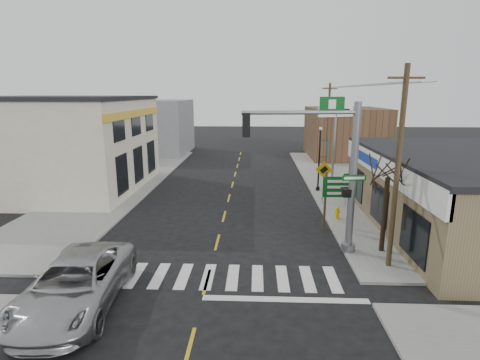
{
  "coord_description": "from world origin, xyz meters",
  "views": [
    {
      "loc": [
        1.89,
        -13.39,
        7.27
      ],
      "look_at": [
        1.06,
        5.7,
        2.8
      ],
      "focal_mm": 28.0,
      "sensor_mm": 36.0,
      "label": 1
    }
  ],
  "objects_px": {
    "bare_tree": "(389,164)",
    "utility_pole_far": "(328,126)",
    "traffic_signal_pole": "(335,162)",
    "suv": "(76,283)",
    "guide_sign": "(339,193)",
    "utility_pole_near": "(398,168)",
    "lamp_post": "(320,154)",
    "fire_hydrant": "(337,212)",
    "dance_center_sign": "(335,123)"
  },
  "relations": [
    {
      "from": "dance_center_sign",
      "to": "bare_tree",
      "type": "xyz_separation_m",
      "value": [
        -0.17,
        -12.66,
        -0.78
      ]
    },
    {
      "from": "traffic_signal_pole",
      "to": "guide_sign",
      "type": "relative_size",
      "value": 2.25
    },
    {
      "from": "fire_hydrant",
      "to": "utility_pole_near",
      "type": "bearing_deg",
      "value": -81.35
    },
    {
      "from": "suv",
      "to": "dance_center_sign",
      "type": "bearing_deg",
      "value": 51.88
    },
    {
      "from": "lamp_post",
      "to": "dance_center_sign",
      "type": "height_order",
      "value": "dance_center_sign"
    },
    {
      "from": "dance_center_sign",
      "to": "utility_pole_near",
      "type": "distance_m",
      "value": 14.21
    },
    {
      "from": "suv",
      "to": "dance_center_sign",
      "type": "relative_size",
      "value": 0.96
    },
    {
      "from": "guide_sign",
      "to": "dance_center_sign",
      "type": "relative_size",
      "value": 0.48
    },
    {
      "from": "fire_hydrant",
      "to": "bare_tree",
      "type": "distance_m",
      "value": 5.91
    },
    {
      "from": "utility_pole_near",
      "to": "utility_pole_far",
      "type": "bearing_deg",
      "value": 82.26
    },
    {
      "from": "dance_center_sign",
      "to": "utility_pole_far",
      "type": "xyz_separation_m",
      "value": [
        0.74,
        6.82,
        -0.77
      ]
    },
    {
      "from": "bare_tree",
      "to": "lamp_post",
      "type": "bearing_deg",
      "value": 95.99
    },
    {
      "from": "lamp_post",
      "to": "suv",
      "type": "bearing_deg",
      "value": -110.46
    },
    {
      "from": "traffic_signal_pole",
      "to": "fire_hydrant",
      "type": "height_order",
      "value": "traffic_signal_pole"
    },
    {
      "from": "lamp_post",
      "to": "dance_center_sign",
      "type": "distance_m",
      "value": 3.05
    },
    {
      "from": "traffic_signal_pole",
      "to": "utility_pole_near",
      "type": "xyz_separation_m",
      "value": [
        2.18,
        -1.47,
        0.07
      ]
    },
    {
      "from": "traffic_signal_pole",
      "to": "lamp_post",
      "type": "xyz_separation_m",
      "value": [
        1.23,
        10.98,
        -1.4
      ]
    },
    {
      "from": "suv",
      "to": "fire_hydrant",
      "type": "distance_m",
      "value": 14.42
    },
    {
      "from": "guide_sign",
      "to": "fire_hydrant",
      "type": "distance_m",
      "value": 2.36
    },
    {
      "from": "traffic_signal_pole",
      "to": "guide_sign",
      "type": "xyz_separation_m",
      "value": [
        0.93,
        2.83,
        -2.16
      ]
    },
    {
      "from": "utility_pole_far",
      "to": "guide_sign",
      "type": "bearing_deg",
      "value": -94.85
    },
    {
      "from": "suv",
      "to": "utility_pole_near",
      "type": "xyz_separation_m",
      "value": [
        11.83,
        3.42,
        3.49
      ]
    },
    {
      "from": "bare_tree",
      "to": "utility_pole_far",
      "type": "distance_m",
      "value": 19.5
    },
    {
      "from": "traffic_signal_pole",
      "to": "fire_hydrant",
      "type": "distance_m",
      "value": 6.02
    },
    {
      "from": "guide_sign",
      "to": "dance_center_sign",
      "type": "height_order",
      "value": "dance_center_sign"
    },
    {
      "from": "bare_tree",
      "to": "utility_pole_near",
      "type": "distance_m",
      "value": 1.55
    },
    {
      "from": "lamp_post",
      "to": "utility_pole_near",
      "type": "relative_size",
      "value": 0.57
    },
    {
      "from": "fire_hydrant",
      "to": "bare_tree",
      "type": "xyz_separation_m",
      "value": [
        1.11,
        -4.47,
        3.71
      ]
    },
    {
      "from": "traffic_signal_pole",
      "to": "dance_center_sign",
      "type": "height_order",
      "value": "traffic_signal_pole"
    },
    {
      "from": "suv",
      "to": "traffic_signal_pole",
      "type": "height_order",
      "value": "traffic_signal_pole"
    },
    {
      "from": "lamp_post",
      "to": "dance_center_sign",
      "type": "relative_size",
      "value": 0.73
    },
    {
      "from": "fire_hydrant",
      "to": "lamp_post",
      "type": "height_order",
      "value": "lamp_post"
    },
    {
      "from": "traffic_signal_pole",
      "to": "utility_pole_near",
      "type": "relative_size",
      "value": 0.85
    },
    {
      "from": "suv",
      "to": "guide_sign",
      "type": "relative_size",
      "value": 1.99
    },
    {
      "from": "traffic_signal_pole",
      "to": "guide_sign",
      "type": "height_order",
      "value": "traffic_signal_pole"
    },
    {
      "from": "fire_hydrant",
      "to": "utility_pole_near",
      "type": "relative_size",
      "value": 0.09
    },
    {
      "from": "traffic_signal_pole",
      "to": "fire_hydrant",
      "type": "relative_size",
      "value": 9.64
    },
    {
      "from": "traffic_signal_pole",
      "to": "utility_pole_far",
      "type": "height_order",
      "value": "utility_pole_far"
    },
    {
      "from": "dance_center_sign",
      "to": "traffic_signal_pole",
      "type": "bearing_deg",
      "value": -124.88
    },
    {
      "from": "guide_sign",
      "to": "fire_hydrant",
      "type": "relative_size",
      "value": 4.29
    },
    {
      "from": "suv",
      "to": "lamp_post",
      "type": "distance_m",
      "value": 19.34
    },
    {
      "from": "dance_center_sign",
      "to": "bare_tree",
      "type": "distance_m",
      "value": 12.69
    },
    {
      "from": "suv",
      "to": "utility_pole_far",
      "type": "xyz_separation_m",
      "value": [
        12.94,
        24.43,
        3.38
      ]
    },
    {
      "from": "utility_pole_near",
      "to": "dance_center_sign",
      "type": "bearing_deg",
      "value": 83.8
    },
    {
      "from": "guide_sign",
      "to": "utility_pole_near",
      "type": "height_order",
      "value": "utility_pole_near"
    },
    {
      "from": "fire_hydrant",
      "to": "utility_pole_near",
      "type": "height_order",
      "value": "utility_pole_near"
    },
    {
      "from": "traffic_signal_pole",
      "to": "dance_center_sign",
      "type": "distance_m",
      "value": 13.0
    },
    {
      "from": "bare_tree",
      "to": "utility_pole_far",
      "type": "bearing_deg",
      "value": 87.31
    },
    {
      "from": "fire_hydrant",
      "to": "lamp_post",
      "type": "distance_m",
      "value": 6.87
    },
    {
      "from": "lamp_post",
      "to": "utility_pole_far",
      "type": "height_order",
      "value": "utility_pole_far"
    }
  ]
}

